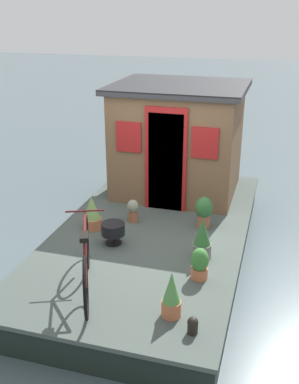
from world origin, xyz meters
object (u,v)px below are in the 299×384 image
object	(u,v)px
potted_plant_succulent	(133,210)
potted_plant_ivy	(200,264)
potted_plant_lavender	(204,211)
bicycle	(86,260)
mooring_bollard	(193,325)
potted_plant_geranium	(202,239)
potted_plant_fern	(171,296)
charcoal_grill	(113,230)
houseboat_cabin	(178,139)
potted_plant_thyme	(92,213)

from	to	relation	value
potted_plant_succulent	potted_plant_ivy	size ratio (longest dim) A/B	0.89
potted_plant_ivy	potted_plant_lavender	size ratio (longest dim) A/B	0.82
bicycle	potted_plant_ivy	bearing A→B (deg)	-64.32
bicycle	mooring_bollard	world-z (taller)	bicycle
bicycle	potted_plant_ivy	size ratio (longest dim) A/B	3.88
potted_plant_geranium	potted_plant_fern	bearing A→B (deg)	175.97
charcoal_grill	mooring_bollard	size ratio (longest dim) A/B	1.74
houseboat_cabin	potted_plant_ivy	size ratio (longest dim) A/B	5.45
houseboat_cabin	potted_plant_thyme	distance (m)	2.33
potted_plant_geranium	potted_plant_lavender	distance (m)	0.96
houseboat_cabin	potted_plant_geranium	xyz separation A→B (m)	(-2.42, -0.92, -0.73)
potted_plant_fern	charcoal_grill	world-z (taller)	potted_plant_fern
potted_plant_geranium	charcoal_grill	size ratio (longest dim) A/B	1.73
houseboat_cabin	potted_plant_geranium	size ratio (longest dim) A/B	3.87
potted_plant_lavender	charcoal_grill	xyz separation A→B (m)	(-0.91, 1.20, -0.06)
potted_plant_succulent	charcoal_grill	size ratio (longest dim) A/B	1.09
potted_plant_fern	charcoal_grill	xyz separation A→B (m)	(1.44, 1.25, -0.05)
bicycle	potted_plant_thyme	xyz separation A→B (m)	(1.58, 0.60, -0.14)
potted_plant_succulent	potted_plant_fern	world-z (taller)	potted_plant_fern
potted_plant_lavender	potted_plant_thyme	distance (m)	1.78
potted_plant_ivy	potted_plant_lavender	bearing A→B (deg)	8.00
potted_plant_ivy	potted_plant_succulent	bearing A→B (deg)	44.71
potted_plant_ivy	potted_plant_thyme	distance (m)	2.13
bicycle	potted_plant_succulent	xyz separation A→B (m)	(2.01, 0.05, -0.20)
bicycle	potted_plant_fern	size ratio (longest dim) A/B	2.92
potted_plant_ivy	bicycle	bearing A→B (deg)	115.68
houseboat_cabin	potted_plant_succulent	size ratio (longest dim) A/B	6.15
potted_plant_succulent	potted_plant_geranium	bearing A→B (deg)	-123.26
houseboat_cabin	potted_plant_fern	distance (m)	3.98
houseboat_cabin	potted_plant_lavender	distance (m)	1.81
potted_plant_geranium	houseboat_cabin	bearing A→B (deg)	20.75
potted_plant_geranium	potted_plant_succulent	bearing A→B (deg)	56.74
houseboat_cabin	potted_plant_fern	world-z (taller)	houseboat_cabin
potted_plant_thyme	mooring_bollard	size ratio (longest dim) A/B	2.73
potted_plant_fern	mooring_bollard	world-z (taller)	potted_plant_fern
bicycle	potted_plant_thyme	bearing A→B (deg)	20.82
houseboat_cabin	mooring_bollard	world-z (taller)	houseboat_cabin
potted_plant_fern	mooring_bollard	xyz separation A→B (m)	(-0.23, -0.30, -0.17)
houseboat_cabin	potted_plant_thyme	world-z (taller)	houseboat_cabin
potted_plant_lavender	mooring_bollard	xyz separation A→B (m)	(-2.58, -0.34, -0.18)
bicycle	mooring_bollard	distance (m)	1.55
potted_plant_fern	potted_plant_succulent	bearing A→B (deg)	28.08
potted_plant_fern	potted_plant_thyme	bearing A→B (deg)	43.78
potted_plant_geranium	potted_plant_fern	size ratio (longest dim) A/B	1.06
potted_plant_lavender	potted_plant_fern	world-z (taller)	potted_plant_fern
houseboat_cabin	bicycle	bearing A→B (deg)	174.79
houseboat_cabin	bicycle	world-z (taller)	houseboat_cabin
houseboat_cabin	mooring_bollard	distance (m)	4.30
potted_plant_ivy	charcoal_grill	world-z (taller)	potted_plant_ivy
houseboat_cabin	bicycle	size ratio (longest dim) A/B	1.41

